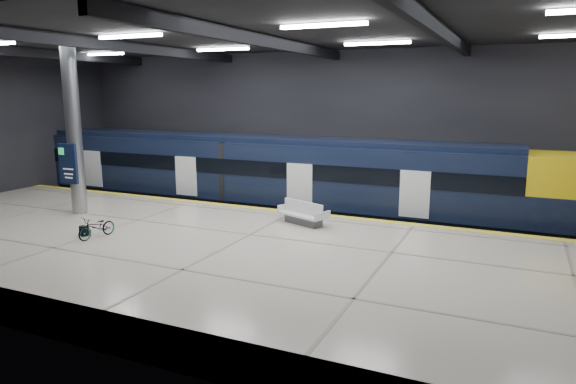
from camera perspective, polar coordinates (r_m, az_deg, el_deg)
The scene contains 10 objects.
ground at distance 19.28m, azimuth -2.74°, elevation -7.14°, with size 30.00×30.00×0.00m, color black.
room_shell at distance 18.33m, azimuth -2.90°, elevation 10.12°, with size 30.10×16.10×8.05m.
platform at distance 17.04m, azimuth -6.61°, elevation -7.73°, with size 30.00×11.00×1.10m, color beige.
safety_strip at distance 21.37m, azimuth 0.59°, elevation -2.23°, with size 30.00×0.40×0.01m, color yellow.
rails at distance 24.09m, azimuth 3.22°, elevation -3.23°, with size 30.00×1.52×0.16m.
train at distance 24.24m, azimuth -0.02°, elevation 1.66°, with size 29.40×2.84×3.79m.
bench at distance 19.39m, azimuth 1.71°, elevation -2.69°, with size 2.16×1.50×0.88m.
bicycle at distance 18.74m, azimuth -20.47°, elevation -3.67°, with size 0.50×1.44×0.76m, color #99999E.
pannier_bag at distance 19.21m, azimuth -21.71°, elevation -4.03°, with size 0.30×0.18×0.35m, color black.
info_column at distance 22.44m, azimuth -22.75°, elevation 6.23°, with size 0.90×0.78×6.90m.
Camera 1 is at (8.37, -16.30, 6.01)m, focal length 32.00 mm.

